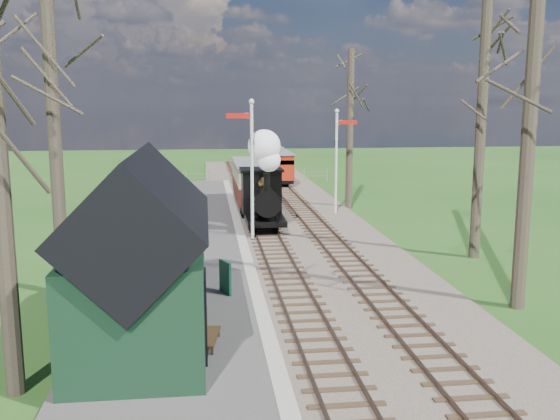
{
  "coord_description": "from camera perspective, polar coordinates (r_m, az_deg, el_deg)",
  "views": [
    {
      "loc": [
        -2.71,
        -10.95,
        6.11
      ],
      "look_at": [
        0.37,
        14.68,
        1.6
      ],
      "focal_mm": 40.0,
      "sensor_mm": 36.0,
      "label": 1
    }
  ],
  "objects": [
    {
      "name": "semaphore_far",
      "position": [
        33.82,
        5.29,
        5.19
      ],
      "size": [
        1.22,
        0.24,
        5.72
      ],
      "color": "silver",
      "rests_on": "ground"
    },
    {
      "name": "track_near",
      "position": [
        33.6,
        -2.11,
        -0.4
      ],
      "size": [
        1.6,
        60.0,
        0.15
      ],
      "color": "brown",
      "rests_on": "ground"
    },
    {
      "name": "coping_strip",
      "position": [
        25.71,
        -3.3,
        -3.62
      ],
      "size": [
        0.4,
        44.0,
        0.21
      ],
      "primitive_type": "cube",
      "color": "#B2AD9E",
      "rests_on": "ground"
    },
    {
      "name": "bare_trees",
      "position": [
        21.45,
        4.05,
        7.47
      ],
      "size": [
        15.51,
        22.39,
        12.0
      ],
      "color": "#382D23",
      "rests_on": "ground"
    },
    {
      "name": "fence_line",
      "position": [
        47.37,
        -3.17,
        3.15
      ],
      "size": [
        12.6,
        0.08,
        1.0
      ],
      "color": "slate",
      "rests_on": "ground"
    },
    {
      "name": "track_far",
      "position": [
        33.91,
        2.27,
        -0.31
      ],
      "size": [
        1.6,
        60.0,
        0.15
      ],
      "color": "brown",
      "rests_on": "ground"
    },
    {
      "name": "ballast_bed",
      "position": [
        33.74,
        0.09,
        -0.44
      ],
      "size": [
        8.0,
        60.0,
        0.1
      ],
      "primitive_type": "cube",
      "color": "brown",
      "rests_on": "ground"
    },
    {
      "name": "platform",
      "position": [
        25.68,
        -8.44,
        -3.74
      ],
      "size": [
        5.0,
        44.0,
        0.2
      ],
      "primitive_type": "cube",
      "color": "#474442",
      "rests_on": "ground"
    },
    {
      "name": "person",
      "position": [
        17.18,
        -7.71,
        -7.9
      ],
      "size": [
        0.36,
        0.52,
        1.37
      ],
      "primitive_type": "imported",
      "rotation": [
        0.0,
        0.0,
        1.51
      ],
      "color": "black",
      "rests_on": "platform"
    },
    {
      "name": "red_carriage_a",
      "position": [
        45.85,
        -0.16,
        3.98
      ],
      "size": [
        1.86,
        4.6,
        1.96
      ],
      "color": "black",
      "rests_on": "ground"
    },
    {
      "name": "red_carriage_b",
      "position": [
        51.29,
        -0.88,
        4.61
      ],
      "size": [
        1.86,
        4.6,
        1.96
      ],
      "color": "black",
      "rests_on": "ground"
    },
    {
      "name": "locomotive",
      "position": [
        29.5,
        -1.54,
        2.2
      ],
      "size": [
        1.87,
        4.37,
        4.69
      ],
      "color": "black",
      "rests_on": "ground"
    },
    {
      "name": "coach",
      "position": [
        35.56,
        -2.43,
        2.58
      ],
      "size": [
        2.19,
        7.5,
        2.3
      ],
      "color": "black",
      "rests_on": "ground"
    },
    {
      "name": "sign_board",
      "position": [
        19.56,
        -5.01,
        -6.14
      ],
      "size": [
        0.36,
        0.67,
        1.03
      ],
      "color": "#0D3E28",
      "rests_on": "platform"
    },
    {
      "name": "station_shed",
      "position": [
        15.52,
        -12.54,
        -4.68
      ],
      "size": [
        3.25,
        6.3,
        4.78
      ],
      "color": "black",
      "rests_on": "platform"
    },
    {
      "name": "bench",
      "position": [
        15.65,
        -6.84,
        -10.93
      ],
      "size": [
        0.6,
        1.4,
        0.78
      ],
      "color": "#3F2B16",
      "rests_on": "platform"
    },
    {
      "name": "semaphore_near",
      "position": [
        27.13,
        -2.73,
        4.64
      ],
      "size": [
        1.22,
        0.24,
        6.22
      ],
      "color": "silver",
      "rests_on": "ground"
    },
    {
      "name": "distant_hills",
      "position": [
        78.67,
        -3.6,
        -6.58
      ],
      "size": [
        114.4,
        48.0,
        22.02
      ],
      "color": "#385B23",
      "rests_on": "ground"
    }
  ]
}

